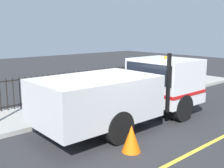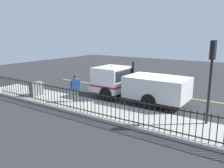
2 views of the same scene
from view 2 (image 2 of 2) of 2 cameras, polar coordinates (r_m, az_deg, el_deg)
name	(u,v)px [view 2 (image 2 of 2)]	position (r m, az deg, el deg)	size (l,w,h in m)	color
ground_plane	(154,102)	(14.90, 10.54, -4.54)	(51.78, 51.78, 0.00)	#2B2B2D
sidewalk_slab	(129,116)	(12.08, 4.20, -8.01)	(2.58, 23.53, 0.15)	#A3A099
lane_marking	(167,95)	(16.91, 13.61, -2.65)	(0.12, 21.18, 0.01)	yellow
work_truck	(133,83)	(14.73, 5.26, 0.30)	(2.38, 6.33, 2.44)	white
worker_standing	(75,86)	(14.23, -9.16, -0.39)	(0.49, 0.47, 1.67)	#264C99
iron_fence	(118,109)	(10.98, 1.43, -6.23)	(0.04, 20.04, 1.23)	black
traffic_light_near	(212,66)	(11.13, 23.72, 4.26)	(0.32, 0.24, 3.87)	black
utility_cabinet	(36,89)	(16.49, -18.49, -1.13)	(0.89, 0.42, 0.93)	slate
traffic_cone	(168,94)	(15.67, 13.81, -2.48)	(0.51, 0.51, 0.72)	orange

